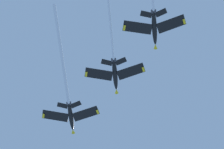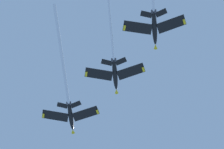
{
  "view_description": "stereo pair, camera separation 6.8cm",
  "coord_description": "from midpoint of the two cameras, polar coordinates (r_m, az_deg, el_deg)",
  "views": [
    {
      "loc": [
        -23.97,
        -33.27,
        1.73
      ],
      "look_at": [
        5.09,
        -28.38,
        162.28
      ],
      "focal_mm": 79.55,
      "sensor_mm": 36.0,
      "label": 1
    },
    {
      "loc": [
        -23.98,
        -33.21,
        1.73
      ],
      "look_at": [
        5.09,
        -28.38,
        162.28
      ],
      "focal_mm": 79.55,
      "sensor_mm": 36.0,
      "label": 2
    }
  ],
  "objects": [
    {
      "name": "jet_third",
      "position": [
        153.73,
        4.79,
        7.37
      ],
      "size": [
        40.27,
        20.12,
        17.39
      ],
      "color": "black"
    },
    {
      "name": "jet_second",
      "position": [
        159.54,
        0.18,
        1.7
      ],
      "size": [
        42.85,
        20.09,
        19.28
      ],
      "color": "black"
    },
    {
      "name": "jet_lead",
      "position": [
        166.62,
        -5.2,
        -1.94
      ],
      "size": [
        46.59,
        20.07,
        21.02
      ],
      "color": "black"
    }
  ]
}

